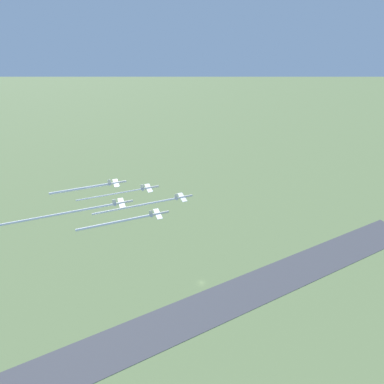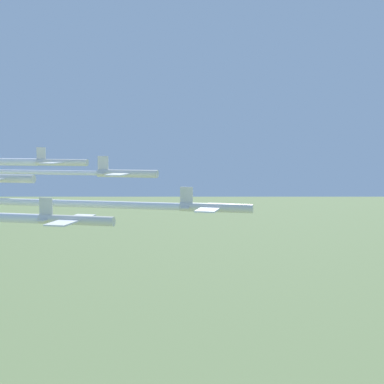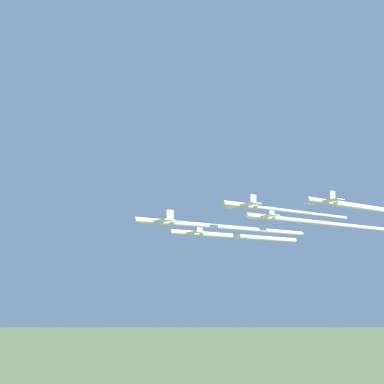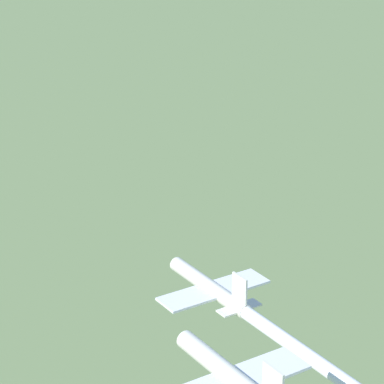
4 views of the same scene
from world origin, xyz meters
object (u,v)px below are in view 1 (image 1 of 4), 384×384
object	(u,v)px
jet_0	(183,197)
jet_4	(122,203)
jet_3	(116,183)
jet_1	(149,188)
jet_2	(158,214)

from	to	relation	value
jet_0	jet_4	bearing A→B (deg)	-90.00
jet_4	jet_3	bearing A→B (deg)	180.00
jet_0	jet_1	bearing A→B (deg)	-120.47
jet_2	jet_4	world-z (taller)	jet_4
jet_0	jet_2	xyz separation A→B (m)	(-13.54, -11.56, -0.83)
jet_4	jet_2	bearing A→B (deg)	59.53
jet_1	jet_4	size ratio (longest dim) A/B	1.00
jet_0	jet_3	distance (m)	35.94
jet_1	jet_3	world-z (taller)	jet_3
jet_0	jet_2	bearing A→B (deg)	-59.53
jet_0	jet_3	bearing A→B (deg)	-120.47
jet_4	jet_0	bearing A→B (deg)	90.00
jet_1	jet_4	world-z (taller)	jet_1
jet_1	jet_4	bearing A→B (deg)	-59.53
jet_0	jet_1	size ratio (longest dim) A/B	1.00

